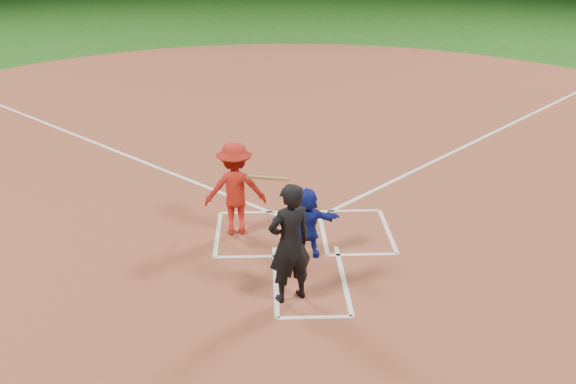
{
  "coord_description": "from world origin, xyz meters",
  "views": [
    {
      "loc": [
        -0.7,
        -10.71,
        5.36
      ],
      "look_at": [
        -0.3,
        -0.4,
        1.0
      ],
      "focal_mm": 40.0,
      "sensor_mm": 36.0,
      "label": 1
    }
  ],
  "objects_px": {
    "home_plate": "(303,232)",
    "batter_at_plate": "(235,189)",
    "catcher": "(307,223)",
    "umpire": "(290,243)"
  },
  "relations": [
    {
      "from": "home_plate",
      "to": "batter_at_plate",
      "type": "relative_size",
      "value": 0.34
    },
    {
      "from": "home_plate",
      "to": "catcher",
      "type": "bearing_deg",
      "value": 90.22
    },
    {
      "from": "catcher",
      "to": "umpire",
      "type": "distance_m",
      "value": 1.43
    },
    {
      "from": "home_plate",
      "to": "catcher",
      "type": "xyz_separation_m",
      "value": [
        0.0,
        -0.91,
        0.62
      ]
    },
    {
      "from": "home_plate",
      "to": "umpire",
      "type": "xyz_separation_m",
      "value": [
        -0.35,
        -2.27,
        0.94
      ]
    },
    {
      "from": "catcher",
      "to": "batter_at_plate",
      "type": "bearing_deg",
      "value": -41.86
    },
    {
      "from": "home_plate",
      "to": "batter_at_plate",
      "type": "xyz_separation_m",
      "value": [
        -1.24,
        0.05,
        0.87
      ]
    },
    {
      "from": "home_plate",
      "to": "catcher",
      "type": "relative_size",
      "value": 0.48
    },
    {
      "from": "umpire",
      "to": "batter_at_plate",
      "type": "relative_size",
      "value": 1.09
    },
    {
      "from": "home_plate",
      "to": "batter_at_plate",
      "type": "height_order",
      "value": "batter_at_plate"
    }
  ]
}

